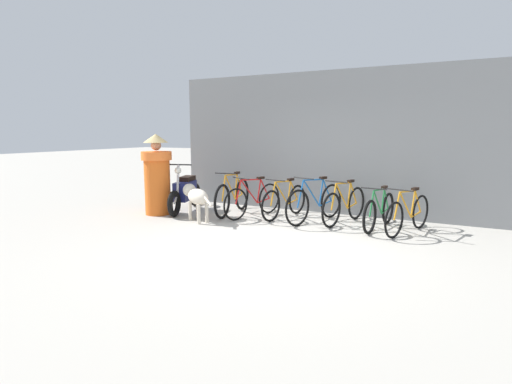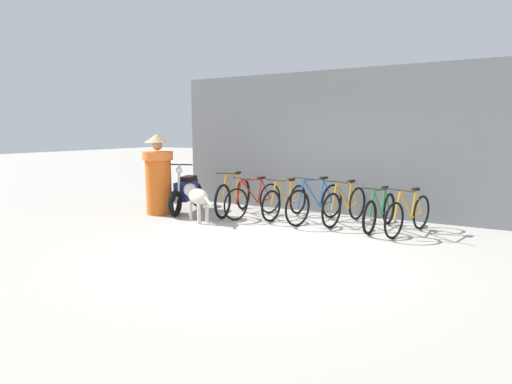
% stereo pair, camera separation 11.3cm
% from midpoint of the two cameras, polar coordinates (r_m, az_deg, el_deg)
% --- Properties ---
extents(ground_plane, '(60.00, 60.00, 0.00)m').
position_cam_midpoint_polar(ground_plane, '(6.23, 1.81, -7.74)').
color(ground_plane, '#ADA89E').
extents(shop_wall_back, '(7.22, 0.20, 3.02)m').
position_cam_midpoint_polar(shop_wall_back, '(8.75, 10.24, 6.90)').
color(shop_wall_back, slate).
rests_on(shop_wall_back, ground).
extents(bicycle_0, '(0.46, 1.74, 0.92)m').
position_cam_midpoint_polar(bicycle_0, '(8.55, -3.72, -0.67)').
color(bicycle_0, black).
rests_on(bicycle_0, ground).
extents(bicycle_1, '(0.57, 1.60, 0.85)m').
position_cam_midpoint_polar(bicycle_1, '(8.26, -0.78, -1.12)').
color(bicycle_1, black).
rests_on(bicycle_1, ground).
extents(bicycle_2, '(0.46, 1.59, 0.82)m').
position_cam_midpoint_polar(bicycle_2, '(8.20, 3.71, -1.33)').
color(bicycle_2, black).
rests_on(bicycle_2, ground).
extents(bicycle_3, '(0.63, 1.71, 0.91)m').
position_cam_midpoint_polar(bicycle_3, '(7.87, 8.05, -1.56)').
color(bicycle_3, black).
rests_on(bicycle_3, ground).
extents(bicycle_4, '(0.52, 1.60, 0.86)m').
position_cam_midpoint_polar(bicycle_4, '(7.84, 12.13, -1.87)').
color(bicycle_4, black).
rests_on(bicycle_4, ground).
extents(bicycle_5, '(0.46, 1.58, 0.79)m').
position_cam_midpoint_polar(bicycle_5, '(7.57, 16.81, -2.63)').
color(bicycle_5, black).
rests_on(bicycle_5, ground).
extents(bicycle_6, '(0.62, 1.53, 0.81)m').
position_cam_midpoint_polar(bicycle_6, '(7.38, 20.49, -2.98)').
color(bicycle_6, black).
rests_on(bicycle_6, ground).
extents(motorcycle, '(0.69, 1.78, 1.08)m').
position_cam_midpoint_polar(motorcycle, '(9.00, -10.45, -0.08)').
color(motorcycle, black).
rests_on(motorcycle, ground).
extents(stray_dog, '(1.04, 0.67, 0.71)m').
position_cam_midpoint_polar(stray_dog, '(7.95, -8.97, -0.64)').
color(stray_dog, beige).
rests_on(stray_dog, ground).
extents(person_in_robes, '(0.87, 0.87, 1.71)m').
position_cam_midpoint_polar(person_in_robes, '(8.74, -14.32, 2.45)').
color(person_in_robes, orange).
rests_on(person_in_robes, ground).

